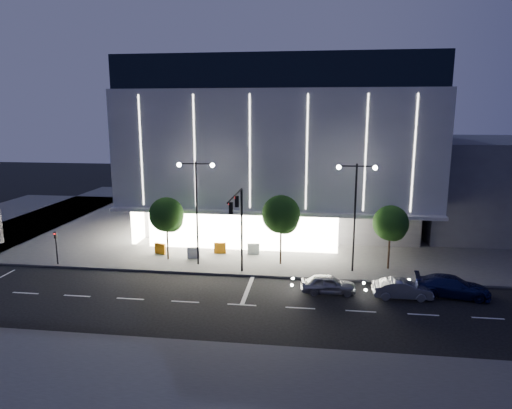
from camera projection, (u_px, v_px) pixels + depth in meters
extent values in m
plane|color=black|center=(218.00, 295.00, 32.95)|extent=(160.00, 160.00, 0.00)
cube|color=#474747|center=(299.00, 220.00, 55.63)|extent=(70.00, 40.00, 0.15)
cube|color=#474747|center=(270.00, 402.00, 20.65)|extent=(70.00, 10.00, 0.15)
cube|color=#4C4C51|center=(283.00, 204.00, 55.49)|extent=(28.00, 21.00, 4.00)
cube|color=#99999E|center=(283.00, 143.00, 52.05)|extent=(30.00, 25.00, 11.00)
cube|color=black|center=(283.00, 80.00, 50.66)|extent=(29.40, 24.50, 3.00)
cube|color=white|center=(241.00, 231.00, 42.95)|extent=(18.00, 0.40, 3.60)
cube|color=white|center=(151.00, 215.00, 49.47)|extent=(0.40, 10.00, 3.60)
cube|color=#99999E|center=(272.00, 212.00, 41.18)|extent=(30.00, 2.00, 0.30)
cube|color=white|center=(272.00, 152.00, 39.89)|extent=(24.00, 0.06, 10.00)
cube|color=#4C4C51|center=(485.00, 183.00, 51.98)|extent=(16.00, 20.00, 10.00)
cylinder|color=black|center=(242.00, 232.00, 36.79)|extent=(0.18, 0.18, 7.00)
cylinder|color=black|center=(235.00, 195.00, 33.28)|extent=(0.14, 5.80, 0.14)
cube|color=black|center=(237.00, 202.00, 34.08)|extent=(0.28, 0.18, 0.85)
cube|color=black|center=(231.00, 208.00, 31.74)|extent=(0.28, 0.18, 0.85)
sphere|color=#FF0C0C|center=(235.00, 198.00, 34.03)|extent=(0.14, 0.14, 0.14)
cylinder|color=black|center=(197.00, 215.00, 38.26)|extent=(0.16, 0.16, 9.00)
cylinder|color=black|center=(187.00, 164.00, 37.50)|extent=(1.40, 0.10, 0.10)
cylinder|color=black|center=(204.00, 164.00, 37.32)|extent=(1.40, 0.10, 0.10)
sphere|color=white|center=(179.00, 165.00, 37.60)|extent=(0.36, 0.36, 0.36)
sphere|color=white|center=(212.00, 165.00, 37.25)|extent=(0.36, 0.36, 0.36)
cylinder|color=black|center=(355.00, 219.00, 36.62)|extent=(0.16, 0.16, 9.00)
cylinder|color=black|center=(348.00, 166.00, 35.85)|extent=(1.40, 0.10, 0.10)
cylinder|color=black|center=(366.00, 166.00, 35.67)|extent=(1.40, 0.10, 0.10)
sphere|color=white|center=(339.00, 167.00, 35.96)|extent=(0.36, 0.36, 0.36)
sphere|color=white|center=(375.00, 168.00, 35.60)|extent=(0.36, 0.36, 0.36)
cylinder|color=black|center=(57.00, 249.00, 38.93)|extent=(0.12, 0.12, 3.00)
cube|color=black|center=(55.00, 235.00, 38.69)|extent=(0.22, 0.16, 0.55)
sphere|color=#FF0C0C|center=(54.00, 234.00, 38.55)|extent=(0.10, 0.10, 0.10)
cylinder|color=black|center=(167.00, 240.00, 40.14)|extent=(0.16, 0.16, 3.78)
sphere|color=#10380F|center=(166.00, 215.00, 39.67)|extent=(3.02, 3.02, 3.02)
sphere|color=#10380F|center=(171.00, 220.00, 39.94)|extent=(2.16, 2.16, 2.16)
sphere|color=#10380F|center=(163.00, 218.00, 39.62)|extent=(1.94, 1.94, 1.94)
cylinder|color=black|center=(281.00, 243.00, 38.84)|extent=(0.16, 0.16, 4.06)
sphere|color=#10380F|center=(281.00, 214.00, 38.35)|extent=(3.25, 3.25, 3.25)
sphere|color=#10380F|center=(285.00, 221.00, 38.62)|extent=(2.32, 2.32, 2.32)
sphere|color=#10380F|center=(278.00, 219.00, 38.30)|extent=(2.09, 2.09, 2.09)
cylinder|color=black|center=(389.00, 249.00, 37.75)|extent=(0.16, 0.16, 3.64)
sphere|color=#10380F|center=(391.00, 223.00, 37.30)|extent=(2.91, 2.91, 2.91)
sphere|color=#10380F|center=(394.00, 229.00, 37.56)|extent=(2.08, 2.08, 2.08)
sphere|color=#10380F|center=(388.00, 227.00, 37.25)|extent=(1.87, 1.87, 1.87)
imported|color=#929399|center=(328.00, 284.00, 33.15)|extent=(4.12, 1.93, 1.36)
imported|color=#9EA2A6|center=(402.00, 289.00, 32.28)|extent=(4.16, 1.58, 1.35)
imported|color=#121645|center=(452.00, 286.00, 32.59)|extent=(5.34, 2.71, 1.49)
cube|color=orange|center=(160.00, 249.00, 41.89)|extent=(1.12, 0.57, 1.00)
cube|color=#BBBBBB|center=(193.00, 253.00, 40.62)|extent=(1.13, 0.46, 1.00)
cube|color=orange|center=(220.00, 248.00, 42.07)|extent=(1.12, 0.35, 1.00)
cube|color=white|center=(253.00, 249.00, 41.83)|extent=(1.12, 0.40, 1.00)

